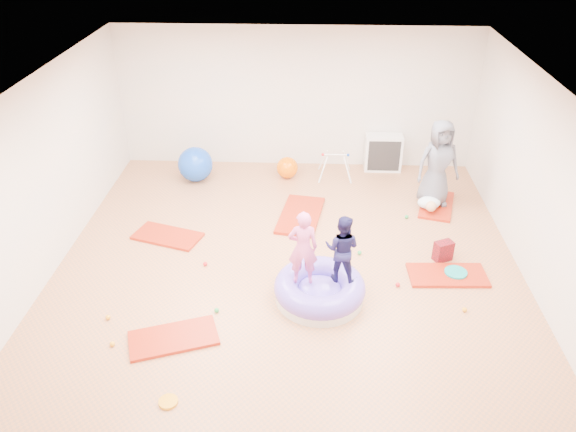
{
  "coord_description": "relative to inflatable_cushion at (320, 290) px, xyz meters",
  "views": [
    {
      "loc": [
        0.31,
        -6.64,
        5.0
      ],
      "look_at": [
        0.0,
        0.3,
        0.9
      ],
      "focal_mm": 35.0,
      "sensor_mm": 36.0,
      "label": 1
    }
  ],
  "objects": [
    {
      "name": "exercise_ball_orange",
      "position": [
        -0.62,
        3.78,
        0.05
      ],
      "size": [
        0.42,
        0.42,
        0.42
      ],
      "primitive_type": "sphere",
      "color": "#FF6B00",
      "rests_on": "ground"
    },
    {
      "name": "gym_mat_right",
      "position": [
        1.9,
        0.6,
        -0.13
      ],
      "size": [
        1.16,
        0.61,
        0.05
      ],
      "primitive_type": "cube",
      "rotation": [
        0.0,
        0.0,
        0.04
      ],
      "color": "#B41D08",
      "rests_on": "ground"
    },
    {
      "name": "child_navy",
      "position": [
        0.28,
        0.05,
        0.71
      ],
      "size": [
        0.57,
        0.49,
        0.99
      ],
      "primitive_type": "imported",
      "rotation": [
        0.0,
        0.0,
        2.87
      ],
      "color": "#181541",
      "rests_on": "inflatable_cushion"
    },
    {
      "name": "cube_shelf",
      "position": [
        1.29,
        4.23,
        0.21
      ],
      "size": [
        0.73,
        0.36,
        0.73
      ],
      "color": "white",
      "rests_on": "ground"
    },
    {
      "name": "infant_play_gym",
      "position": [
        0.32,
        3.81,
        0.18
      ],
      "size": [
        0.66,
        0.63,
        0.51
      ],
      "rotation": [
        0.0,
        0.0,
        -0.16
      ],
      "color": "white",
      "rests_on": "ground"
    },
    {
      "name": "backpack",
      "position": [
        1.9,
        1.04,
        0.0
      ],
      "size": [
        0.32,
        0.27,
        0.32
      ],
      "primitive_type": "cube",
      "rotation": [
        0.0,
        0.0,
        0.43
      ],
      "color": "#A50917",
      "rests_on": "ground"
    },
    {
      "name": "gym_mat_mid_left",
      "position": [
        -2.49,
        1.48,
        -0.13
      ],
      "size": [
        1.21,
        0.86,
        0.05
      ],
      "primitive_type": "cube",
      "rotation": [
        0.0,
        0.0,
        -0.31
      ],
      "color": "#B41D08",
      "rests_on": "ground"
    },
    {
      "name": "yellow_toy",
      "position": [
        -1.7,
        -1.92,
        -0.14
      ],
      "size": [
        0.22,
        0.22,
        0.03
      ],
      "primitive_type": "cylinder",
      "color": "#F9A31A",
      "rests_on": "ground"
    },
    {
      "name": "inflatable_cushion",
      "position": [
        0.0,
        0.0,
        0.0
      ],
      "size": [
        1.27,
        1.27,
        0.4
      ],
      "rotation": [
        0.0,
        0.0,
        0.3
      ],
      "color": "silver",
      "rests_on": "ground"
    },
    {
      "name": "infant",
      "position": [
        1.95,
        2.52,
        0.01
      ],
      "size": [
        0.4,
        0.41,
        0.24
      ],
      "color": "white",
      "rests_on": "gym_mat_rear_right"
    },
    {
      "name": "exercise_ball_blue",
      "position": [
        -2.4,
        3.58,
        0.18
      ],
      "size": [
        0.67,
        0.67,
        0.67
      ],
      "primitive_type": "sphere",
      "color": "blue",
      "rests_on": "ground"
    },
    {
      "name": "room",
      "position": [
        -0.47,
        0.43,
        1.24
      ],
      "size": [
        7.01,
        8.01,
        2.81
      ],
      "color": "#C47A48",
      "rests_on": "ground"
    },
    {
      "name": "child_pink",
      "position": [
        -0.24,
        -0.03,
        0.76
      ],
      "size": [
        0.41,
        0.28,
        1.1
      ],
      "primitive_type": "imported",
      "rotation": [
        0.0,
        0.0,
        3.19
      ],
      "color": "#D75897",
      "rests_on": "inflatable_cushion"
    },
    {
      "name": "gym_mat_center_back",
      "position": [
        -0.32,
        2.25,
        -0.13
      ],
      "size": [
        0.87,
        1.42,
        0.06
      ],
      "primitive_type": "cube",
      "rotation": [
        0.0,
        0.0,
        1.41
      ],
      "color": "#B41D08",
      "rests_on": "ground"
    },
    {
      "name": "gym_mat_front_left",
      "position": [
        -1.86,
        -0.91,
        -0.13
      ],
      "size": [
        1.23,
        0.89,
        0.05
      ],
      "primitive_type": "cube",
      "rotation": [
        0.0,
        0.0,
        0.34
      ],
      "color": "#B41D08",
      "rests_on": "ground"
    },
    {
      "name": "balance_disc",
      "position": [
        2.02,
        0.63,
        -0.12
      ],
      "size": [
        0.33,
        0.33,
        0.07
      ],
      "primitive_type": "cylinder",
      "color": "#109591",
      "rests_on": "ground"
    },
    {
      "name": "gym_mat_rear_right",
      "position": [
        2.13,
        2.73,
        -0.13
      ],
      "size": [
        0.82,
        1.21,
        0.05
      ],
      "primitive_type": "cube",
      "rotation": [
        0.0,
        0.0,
        1.3
      ],
      "color": "#B41D08",
      "rests_on": "ground"
    },
    {
      "name": "ball_pit_balls",
      "position": [
        -0.3,
        0.52,
        -0.12
      ],
      "size": [
        4.86,
        3.39,
        0.07
      ],
      "color": "#F9A31A",
      "rests_on": "ground"
    },
    {
      "name": "adult_caregiver",
      "position": [
        2.06,
        2.77,
        0.67
      ],
      "size": [
        0.85,
        0.65,
        1.57
      ],
      "primitive_type": "imported",
      "rotation": [
        0.0,
        0.0,
        0.21
      ],
      "color": "slate",
      "rests_on": "gym_mat_rear_right"
    }
  ]
}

